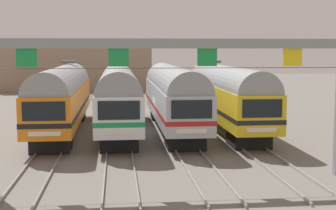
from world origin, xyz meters
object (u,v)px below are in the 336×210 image
commuter_train_stainless (173,94)px  commuter_train_orange (62,96)px  commuter_train_yellow (226,94)px  catenary_gantry (163,69)px  commuter_train_white (118,95)px

commuter_train_stainless → commuter_train_orange: bearing=180.0°
commuter_train_yellow → catenary_gantry: size_ratio=1.05×
commuter_train_white → commuter_train_yellow: commuter_train_yellow is taller
commuter_train_white → catenary_gantry: catenary_gantry is taller
catenary_gantry → commuter_train_orange: bearing=114.0°
commuter_train_white → catenary_gantry: bearing=-81.6°
commuter_train_orange → commuter_train_stainless: 8.00m
commuter_train_orange → commuter_train_yellow: same height
commuter_train_yellow → catenary_gantry: catenary_gantry is taller
commuter_train_white → commuter_train_orange: bearing=179.9°
commuter_train_white → commuter_train_yellow: 8.00m
commuter_train_white → commuter_train_yellow: (8.00, 0.00, 0.00)m
commuter_train_orange → commuter_train_yellow: 12.00m
commuter_train_stainless → commuter_train_yellow: (4.00, 0.00, 0.00)m
catenary_gantry → commuter_train_stainless: bearing=81.6°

